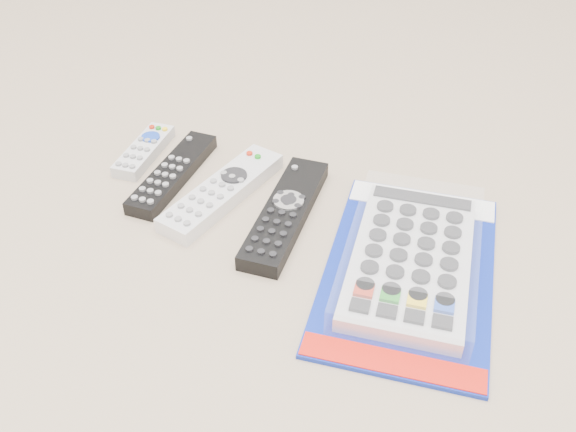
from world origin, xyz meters
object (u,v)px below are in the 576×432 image
at_px(remote_large_black, 285,213).
at_px(jumbo_remote_packaged, 411,258).
at_px(remote_silver_dvd, 222,191).
at_px(remote_small_grey, 144,150).
at_px(remote_slim_black, 173,173).

bearing_deg(remote_large_black, jumbo_remote_packaged, -14.21).
bearing_deg(remote_silver_dvd, jumbo_remote_packaged, 3.32).
xyz_separation_m(remote_small_grey, remote_large_black, (0.25, -0.05, 0.00)).
distance_m(remote_small_grey, jumbo_remote_packaged, 0.43).
relative_size(remote_small_grey, remote_silver_dvd, 0.62).
distance_m(remote_silver_dvd, remote_large_black, 0.10).
relative_size(remote_silver_dvd, jumbo_remote_packaged, 0.63).
height_order(remote_silver_dvd, jumbo_remote_packaged, jumbo_remote_packaged).
height_order(remote_large_black, jumbo_remote_packaged, jumbo_remote_packaged).
bearing_deg(remote_silver_dvd, remote_small_grey, 174.49).
bearing_deg(remote_small_grey, jumbo_remote_packaged, -16.96).
relative_size(remote_small_grey, remote_slim_black, 0.69).
bearing_deg(jumbo_remote_packaged, remote_silver_dvd, 164.51).
xyz_separation_m(remote_large_black, jumbo_remote_packaged, (0.17, -0.02, 0.01)).
height_order(remote_small_grey, jumbo_remote_packaged, jumbo_remote_packaged).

